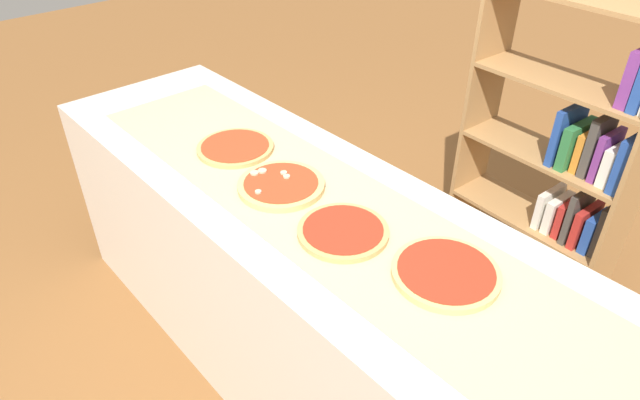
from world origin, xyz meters
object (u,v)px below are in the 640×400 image
pizza_plain_2 (343,231)px  pizza_plain_3 (446,273)px  pizza_plain_0 (236,147)px  pizza_mushroom_1 (281,185)px  bookshelf (568,166)px

pizza_plain_2 → pizza_plain_3: pizza_plain_3 is taller
pizza_plain_0 → pizza_mushroom_1: (0.32, -0.04, 0.00)m
pizza_mushroom_1 → bookshelf: size_ratio=0.22×
pizza_plain_2 → bookshelf: bookshelf is taller
pizza_plain_0 → pizza_plain_2: bearing=-4.8°
pizza_plain_0 → pizza_plain_2: (0.64, -0.05, 0.00)m
pizza_mushroom_1 → pizza_plain_3: pizza_mushroom_1 is taller
pizza_plain_3 → bookshelf: bearing=99.7°
pizza_plain_2 → pizza_mushroom_1: bearing=177.1°
pizza_plain_0 → pizza_plain_2: 0.64m
pizza_plain_2 → bookshelf: (0.12, 1.23, -0.21)m
pizza_plain_0 → pizza_plain_3: bearing=1.7°
bookshelf → pizza_plain_2: bearing=-95.8°
pizza_plain_2 → pizza_plain_3: bearing=14.5°
pizza_mushroom_1 → pizza_plain_3: (0.64, 0.07, -0.00)m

